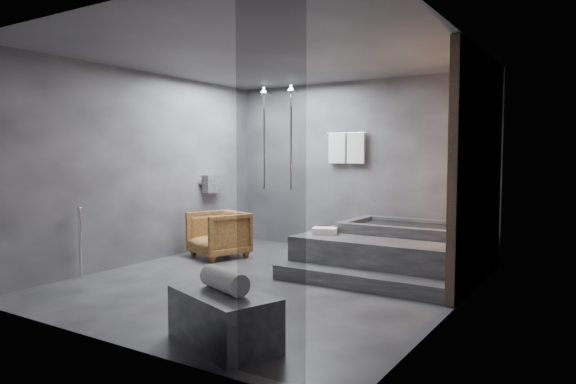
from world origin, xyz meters
The scene contains 7 objects.
room centered at (0.40, 0.24, 1.73)m, with size 5.00×5.04×2.82m.
tub_deck centered at (1.05, 1.45, 0.25)m, with size 2.20×2.00×0.50m, color #313133.
tub_step centered at (1.05, 0.27, 0.09)m, with size 2.20×0.36×0.18m, color #313133.
concrete_bench centered at (0.88, -2.01, 0.22)m, with size 0.98×0.54×0.44m, color #333336.
driftwood_chair centered at (-1.56, 0.83, 0.36)m, with size 0.77×0.79×0.72m, color #4B2C12.
rolled_towel centered at (0.87, -1.99, 0.54)m, with size 0.19×0.19×0.52m, color silver.
deck_towel centered at (0.26, 0.91, 0.54)m, with size 0.33×0.24×0.09m, color white.
Camera 1 is at (3.57, -5.26, 1.57)m, focal length 32.00 mm.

